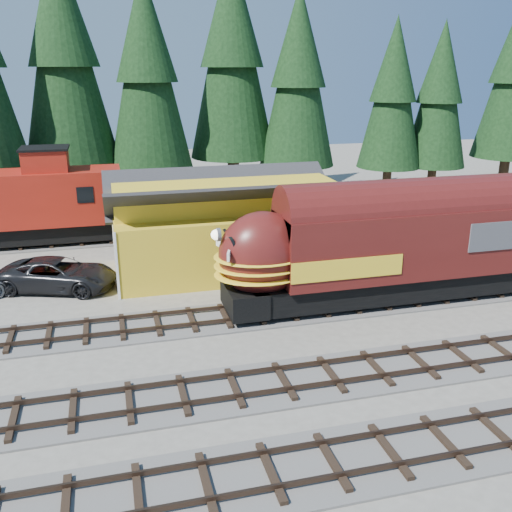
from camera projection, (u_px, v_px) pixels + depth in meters
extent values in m
plane|color=#6B665B|center=(283.00, 356.00, 22.26)|extent=(120.00, 120.00, 0.00)
cube|color=#4C4947|center=(451.00, 293.00, 28.34)|extent=(68.00, 3.20, 0.08)
cube|color=#38281E|center=(460.00, 295.00, 27.61)|extent=(68.00, 0.08, 0.16)
cube|color=#38281E|center=(444.00, 284.00, 28.94)|extent=(68.00, 0.08, 0.16)
cube|color=#4C4947|center=(50.00, 243.00, 36.36)|extent=(32.00, 3.20, 0.08)
cube|color=#38281E|center=(48.00, 244.00, 35.63)|extent=(32.00, 0.08, 0.16)
cube|color=#38281E|center=(50.00, 237.00, 36.95)|extent=(32.00, 0.08, 0.16)
cube|color=gold|center=(227.00, 240.00, 31.37)|extent=(12.00, 6.00, 3.40)
cube|color=gold|center=(226.00, 197.00, 30.60)|extent=(11.88, 3.30, 1.44)
cube|color=white|center=(114.00, 244.00, 28.83)|extent=(0.06, 2.40, 0.60)
cone|color=black|center=(64.00, 54.00, 41.79)|extent=(7.11, 7.11, 16.19)
cone|color=black|center=(147.00, 71.00, 42.62)|extent=(6.39, 6.39, 14.56)
cone|color=black|center=(232.00, 56.00, 45.76)|extent=(7.09, 7.09, 16.14)
cone|color=black|center=(298.00, 77.00, 45.06)|extent=(6.10, 6.10, 13.89)
cone|color=black|center=(393.00, 93.00, 46.72)|extent=(5.31, 5.31, 12.10)
cone|color=black|center=(440.00, 95.00, 47.52)|extent=(5.22, 5.22, 11.89)
cube|color=black|center=(397.00, 283.00, 27.33)|extent=(14.72, 2.63, 1.14)
cube|color=#4F1412|center=(416.00, 239.00, 26.86)|extent=(13.43, 3.10, 3.10)
ellipsoid|color=#4F1412|center=(262.00, 254.00, 25.07)|extent=(3.92, 3.04, 3.82)
cube|color=#38383A|center=(488.00, 226.00, 27.67)|extent=(4.13, 3.16, 1.34)
sphere|color=white|center=(216.00, 235.00, 24.26)|extent=(0.45, 0.45, 0.45)
cube|color=black|center=(35.00, 232.00, 35.91)|extent=(9.83, 2.54, 1.09)
cube|color=maroon|center=(31.00, 198.00, 35.22)|extent=(10.93, 3.17, 3.28)
cube|color=maroon|center=(45.00, 160.00, 34.76)|extent=(2.62, 2.40, 1.31)
imported|color=black|center=(58.00, 274.00, 28.71)|extent=(6.38, 4.47, 1.62)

